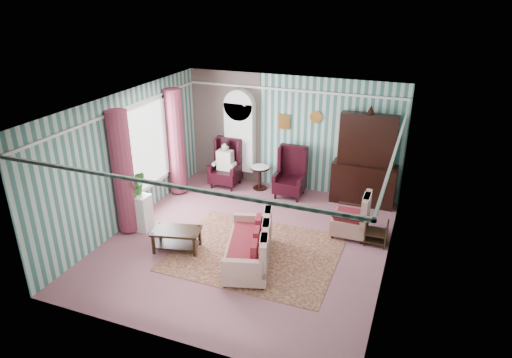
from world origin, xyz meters
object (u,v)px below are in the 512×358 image
at_px(dresser_hutch, 366,157).
at_px(seated_woman, 225,165).
at_px(bookcase, 240,142).
at_px(plant_stand, 138,212).
at_px(sofa, 248,238).
at_px(coffee_table, 177,240).
at_px(round_side_table, 260,178).
at_px(wingback_left, 225,164).
at_px(nest_table, 376,232).
at_px(wingback_right, 290,173).
at_px(floral_armchair, 351,216).

relative_size(dresser_hutch, seated_woman, 2.00).
relative_size(bookcase, plant_stand, 2.80).
distance_m(sofa, coffee_table, 1.54).
distance_m(round_side_table, coffee_table, 3.40).
relative_size(seated_woman, coffee_table, 1.26).
relative_size(dresser_hutch, wingback_left, 1.89).
distance_m(wingback_left, plant_stand, 2.87).
bearing_deg(dresser_hutch, bookcase, 177.89).
distance_m(bookcase, nest_table, 4.37).
distance_m(wingback_right, coffee_table, 3.50).
xyz_separation_m(wingback_right, sofa, (0.15, -3.14, -0.07)).
bearing_deg(floral_armchair, dresser_hutch, -0.43).
bearing_deg(nest_table, sofa, -143.69).
xyz_separation_m(nest_table, sofa, (-2.17, -1.59, 0.29)).
xyz_separation_m(round_side_table, sofa, (1.00, -3.29, 0.26)).
bearing_deg(wingback_left, nest_table, -20.85).
relative_size(sofa, floral_armchair, 2.05).
bearing_deg(nest_table, coffee_table, -155.64).
height_order(bookcase, seated_woman, bookcase).
bearing_deg(plant_stand, wingback_left, 73.78).
bearing_deg(coffee_table, wingback_left, 97.17).
xyz_separation_m(round_side_table, nest_table, (3.17, -1.70, -0.03)).
bearing_deg(nest_table, round_side_table, 151.80).
height_order(dresser_hutch, wingback_right, dresser_hutch).
xyz_separation_m(wingback_right, plant_stand, (-2.55, -2.75, -0.22)).
bearing_deg(sofa, seated_woman, 15.05).
bearing_deg(floral_armchair, round_side_table, 59.32).
bearing_deg(wingback_left, coffee_table, -82.83).
bearing_deg(round_side_table, wingback_right, -10.01).
relative_size(dresser_hutch, floral_armchair, 2.68).
bearing_deg(seated_woman, plant_stand, -106.22).
bearing_deg(sofa, plant_stand, 65.59).
bearing_deg(floral_armchair, nest_table, -108.30).
bearing_deg(wingback_left, round_side_table, 9.46).
height_order(wingback_left, plant_stand, wingback_left).
height_order(wingback_right, sofa, wingback_right).
distance_m(wingback_right, nest_table, 2.81).
height_order(dresser_hutch, floral_armchair, dresser_hutch).
distance_m(round_side_table, sofa, 3.45).
relative_size(wingback_right, nest_table, 2.31).
xyz_separation_m(plant_stand, floral_armchair, (4.30, 1.38, 0.04)).
bearing_deg(dresser_hutch, sofa, -115.07).
relative_size(seated_woman, round_side_table, 1.97).
height_order(dresser_hutch, wingback_left, dresser_hutch).
distance_m(seated_woman, coffee_table, 3.26).
height_order(wingback_right, coffee_table, wingback_right).
height_order(wingback_left, nest_table, wingback_left).
relative_size(seated_woman, nest_table, 2.19).
bearing_deg(sofa, dresser_hutch, -41.25).
bearing_deg(coffee_table, dresser_hutch, 48.34).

